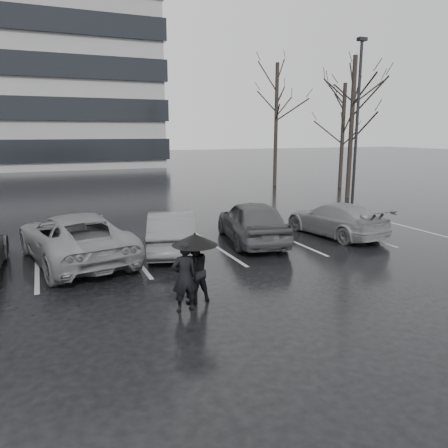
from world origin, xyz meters
name	(u,v)px	position (x,y,z in m)	size (l,w,h in m)	color
ground	(229,270)	(0.00, 0.00, 0.00)	(160.00, 160.00, 0.00)	black
car_main	(252,221)	(2.00, 2.56, 0.75)	(1.77, 4.41, 1.50)	black
car_west_a	(172,231)	(-0.95, 2.45, 0.67)	(1.42, 4.08, 1.35)	#313134
car_west_b	(75,237)	(-3.91, 2.51, 0.74)	(2.45, 5.32, 1.48)	#535355
car_east	(335,219)	(5.32, 2.27, 0.62)	(1.74, 4.28, 1.24)	#535355
pedestrian_left	(184,277)	(-2.03, -2.29, 0.77)	(0.56, 0.37, 1.54)	black
pedestrian_right	(194,270)	(-1.67, -1.90, 0.75)	(0.73, 0.57, 1.51)	black
umbrella	(195,239)	(-1.74, -2.17, 1.54)	(1.00, 1.00, 1.70)	black
lamp_post	(356,134)	(9.68, 6.70, 3.72)	(0.44, 0.44, 8.13)	gray
stall_stripes	(176,251)	(-0.80, 2.50, 0.00)	(19.72, 5.00, 0.00)	#9B9C9E
tree_east	(351,128)	(12.00, 10.00, 4.00)	(0.26, 0.26, 8.00)	black
tree_ne	(342,136)	(14.50, 14.00, 3.50)	(0.26, 0.26, 7.00)	black
tree_north	(276,125)	(11.00, 17.00, 4.25)	(0.26, 0.26, 8.50)	black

